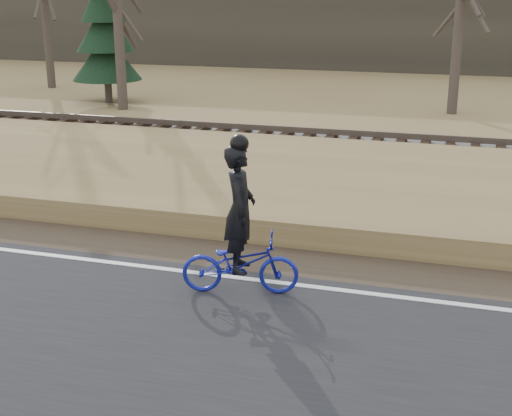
# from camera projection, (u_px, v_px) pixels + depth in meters

# --- Properties ---
(shoulder) EXTENTS (120.00, 1.60, 0.04)m
(shoulder) POSITION_uv_depth(u_px,v_px,m) (22.00, 231.00, 12.95)
(shoulder) COLOR #473A2B
(shoulder) RESTS_ON ground
(embankment) EXTENTS (120.00, 5.00, 0.44)m
(embankment) POSITION_uv_depth(u_px,v_px,m) (102.00, 180.00, 15.62)
(embankment) COLOR olive
(embankment) RESTS_ON ground
(ballast) EXTENTS (120.00, 3.00, 0.45)m
(ballast) POSITION_uv_depth(u_px,v_px,m) (171.00, 144.00, 19.09)
(ballast) COLOR slate
(ballast) RESTS_ON ground
(railroad) EXTENTS (120.00, 2.40, 0.29)m
(railroad) POSITION_uv_depth(u_px,v_px,m) (171.00, 133.00, 19.00)
(railroad) COLOR black
(railroad) RESTS_ON ballast
(treeline_backdrop) EXTENTS (120.00, 4.00, 6.00)m
(treeline_backdrop) POSITION_uv_depth(u_px,v_px,m) (332.00, 10.00, 38.35)
(treeline_backdrop) COLOR #383328
(treeline_backdrop) RESTS_ON ground
(cyclist) EXTENTS (1.76, 0.96, 2.32)m
(cyclist) POSITION_uv_depth(u_px,v_px,m) (240.00, 242.00, 10.06)
(cyclist) COLOR #151C96
(cyclist) RESTS_ON road
(bare_tree_near_left) EXTENTS (0.36, 0.36, 7.15)m
(bare_tree_near_left) POSITION_uv_depth(u_px,v_px,m) (117.00, 7.00, 24.69)
(bare_tree_near_left) COLOR #483D35
(bare_tree_near_left) RESTS_ON ground
(bare_tree_center) EXTENTS (0.36, 0.36, 7.44)m
(bare_tree_center) POSITION_uv_depth(u_px,v_px,m) (461.00, 3.00, 23.80)
(bare_tree_center) COLOR #483D35
(bare_tree_center) RESTS_ON ground
(conifer) EXTENTS (2.60, 2.60, 5.76)m
(conifer) POSITION_uv_depth(u_px,v_px,m) (105.00, 29.00, 26.40)
(conifer) COLOR #483D35
(conifer) RESTS_ON ground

